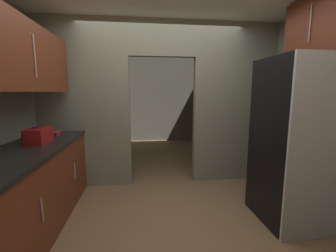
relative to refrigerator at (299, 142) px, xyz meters
The scene contains 9 objects.
ground 1.72m from the refrigerator, behind, with size 20.00×20.00×0.00m, color brown.
kitchen_partition 1.99m from the refrigerator, 138.28° to the left, with size 3.76×0.12×2.58m.
adjoining_room_shell 3.80m from the refrigerator, 112.42° to the left, with size 3.76×3.28×2.58m.
refrigerator is the anchor object (origin of this frame).
lower_cabinet_run 3.02m from the refrigerator, behind, with size 0.69×2.20×0.91m.
upper_cabinet_counterside 3.12m from the refrigerator, behind, with size 0.36×1.98×0.69m.
upper_cabinet_fridgeside 1.33m from the refrigerator, 21.24° to the left, with size 0.36×0.90×0.67m.
boombox 2.98m from the refrigerator, behind, with size 0.21×0.36×0.20m.
book_stack 3.06m from the refrigerator, 163.92° to the left, with size 0.15×0.17×0.06m.
Camera 1 is at (-0.33, -2.25, 1.49)m, focal length 23.55 mm.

